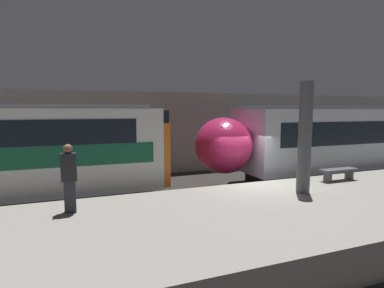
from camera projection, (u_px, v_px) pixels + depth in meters
name	position (u px, v px, depth m)	size (l,w,h in m)	color
ground_plane	(254.00, 206.00, 11.13)	(120.00, 120.00, 0.00)	#282623
platform	(303.00, 218.00, 8.64)	(40.00, 5.24, 0.91)	gray
station_rear_barrier	(192.00, 132.00, 17.11)	(50.00, 0.15, 4.52)	#9E998E
support_pillar_near	(305.00, 138.00, 9.43)	(0.42, 0.42, 3.53)	#56565B
train_modern	(382.00, 140.00, 16.29)	(20.87, 3.02, 3.75)	black
person_waiting	(69.00, 176.00, 7.66)	(0.38, 0.24, 1.78)	#2D2D38
platform_bench	(339.00, 172.00, 11.19)	(1.50, 0.40, 0.45)	#4C4C51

